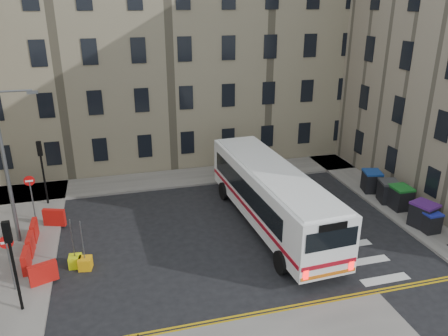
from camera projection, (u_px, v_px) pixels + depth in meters
name	position (u px, v px, depth m)	size (l,w,h in m)	color
ground	(261.00, 229.00, 24.80)	(120.00, 120.00, 0.00)	black
pavement_north	(141.00, 182.00, 31.05)	(36.00, 3.20, 0.15)	slate
pavement_east	(363.00, 185.00, 30.57)	(2.40, 26.00, 0.15)	slate
terrace_north	(112.00, 49.00, 33.93)	(38.30, 10.80, 17.20)	gray
traffic_light_nw	(42.00, 163.00, 26.69)	(0.28, 0.22, 4.10)	black
traffic_light_sw	(11.00, 253.00, 17.24)	(0.28, 0.22, 4.10)	black
streetlamp	(6.00, 168.00, 21.86)	(0.50, 0.22, 8.14)	#595B5E
no_entry_north	(31.00, 188.00, 25.05)	(0.60, 0.08, 3.00)	#595B5E
no_entry_south	(8.00, 252.00, 18.75)	(0.60, 0.08, 3.00)	#595B5E
roadworks_barriers	(38.00, 244.00, 22.13)	(1.66, 6.26, 1.00)	red
bus	(271.00, 194.00, 24.55)	(3.70, 12.79, 3.43)	white
wheelie_bin_a	(430.00, 221.00, 24.17)	(0.93, 1.06, 1.16)	black
wheelie_bin_b	(423.00, 215.00, 24.59)	(1.49, 1.60, 1.45)	black
wheelie_bin_c	(400.00, 197.00, 26.77)	(1.14, 1.31, 1.42)	black
wheelie_bin_d	(388.00, 191.00, 27.65)	(1.39, 1.51, 1.41)	black
wheelie_bin_e	(372.00, 181.00, 29.19)	(1.40, 1.52, 1.41)	black
bollard_yellow	(75.00, 261.00, 21.25)	(0.60, 0.60, 0.60)	#E4F20D
bollard_chevron	(85.00, 263.00, 21.09)	(0.60, 0.60, 0.60)	#EEA20E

